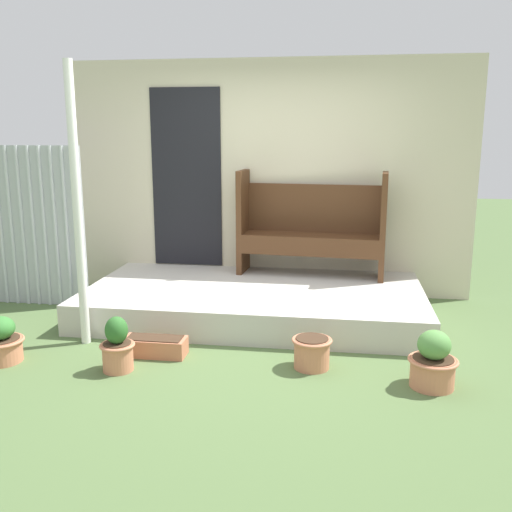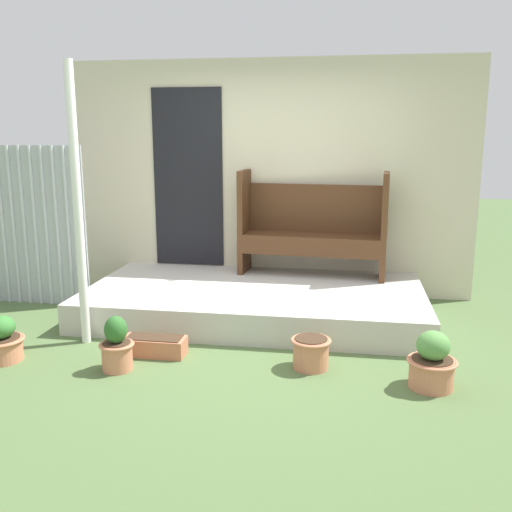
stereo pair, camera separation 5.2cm
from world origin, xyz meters
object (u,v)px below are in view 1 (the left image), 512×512
bench (312,224)px  planter_box_rect (155,346)px  flower_pot_right (312,351)px  support_post (77,208)px  flower_pot_middle (117,347)px  flower_pot_far_right (433,363)px  flower_pot_left (1,342)px

bench → planter_box_rect: size_ratio=3.08×
flower_pot_right → support_post: bearing=172.7°
support_post → planter_box_rect: size_ratio=4.61×
flower_pot_right → flower_pot_middle: bearing=-169.5°
support_post → planter_box_rect: support_post is taller
flower_pot_far_right → flower_pot_left: bearing=-179.4°
flower_pot_left → flower_pot_far_right: 3.37m
bench → flower_pot_left: size_ratio=4.23×
flower_pot_right → planter_box_rect: 1.30m
flower_pot_right → flower_pot_far_right: 0.91m
support_post → flower_pot_left: support_post is taller
bench → flower_pot_far_right: size_ratio=3.71×
support_post → bench: size_ratio=1.50×
flower_pot_middle → flower_pot_far_right: (2.37, 0.06, -0.00)m
flower_pot_middle → flower_pot_right: (1.49, 0.28, -0.06)m
flower_pot_middle → flower_pot_right: 1.51m
planter_box_rect → flower_pot_right: bearing=-2.8°
flower_pot_far_right → bench: bearing=115.6°
flower_pot_right → bench: bearing=93.6°
flower_pot_middle → bench: bearing=57.6°
support_post → flower_pot_far_right: bearing=-9.3°
flower_pot_left → flower_pot_right: size_ratio=1.18×
flower_pot_left → support_post: bearing=46.3°
bench → flower_pot_right: size_ratio=5.01×
support_post → planter_box_rect: bearing=-15.4°
flower_pot_middle → planter_box_rect: bearing=61.4°
support_post → bench: support_post is taller
flower_pot_left → flower_pot_far_right: flower_pot_far_right is taller
support_post → bench: 2.51m
bench → planter_box_rect: bearing=-118.8°
flower_pot_left → bench: bearing=42.0°
support_post → flower_pot_left: size_ratio=6.33×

